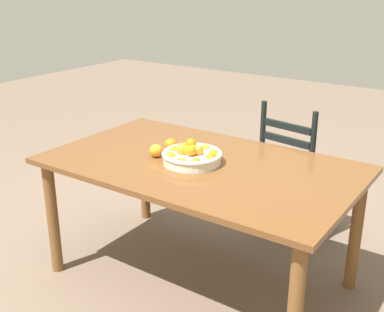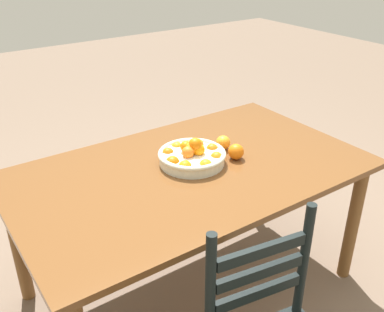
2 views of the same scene
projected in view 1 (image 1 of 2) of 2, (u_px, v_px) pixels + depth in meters
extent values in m
plane|color=#725E4D|center=(200.00, 277.00, 2.93)|extent=(12.00, 12.00, 0.00)
cube|color=brown|center=(200.00, 165.00, 2.68)|extent=(1.70, 1.01, 0.03)
cylinder|color=brown|center=(53.00, 218.00, 2.88)|extent=(0.07, 0.07, 0.71)
cylinder|color=brown|center=(145.00, 173.00, 3.54)|extent=(0.07, 0.07, 0.71)
cylinder|color=brown|center=(356.00, 232.00, 2.72)|extent=(0.07, 0.07, 0.71)
cube|color=black|center=(299.00, 172.00, 3.35)|extent=(0.50, 0.50, 0.03)
cylinder|color=black|center=(335.00, 201.00, 3.43)|extent=(0.04, 0.04, 0.42)
cylinder|color=black|center=(289.00, 186.00, 3.68)|extent=(0.04, 0.04, 0.42)
cylinder|color=black|center=(306.00, 220.00, 3.17)|extent=(0.04, 0.04, 0.42)
cylinder|color=black|center=(259.00, 202.00, 3.42)|extent=(0.04, 0.04, 0.42)
cylinder|color=black|center=(312.00, 150.00, 3.01)|extent=(0.04, 0.04, 0.49)
cylinder|color=black|center=(262.00, 137.00, 3.25)|extent=(0.04, 0.04, 0.49)
cube|color=black|center=(286.00, 154.00, 3.15)|extent=(0.34, 0.08, 0.04)
cube|color=black|center=(287.00, 140.00, 3.12)|extent=(0.34, 0.08, 0.04)
cube|color=black|center=(288.00, 127.00, 3.09)|extent=(0.34, 0.08, 0.04)
cylinder|color=silver|center=(192.00, 158.00, 2.65)|extent=(0.32, 0.32, 0.05)
torus|color=silver|center=(192.00, 154.00, 2.64)|extent=(0.33, 0.33, 0.02)
sphere|color=orange|center=(212.00, 159.00, 2.59)|extent=(0.07, 0.07, 0.07)
sphere|color=orange|center=(214.00, 155.00, 2.66)|extent=(0.06, 0.06, 0.06)
sphere|color=orange|center=(205.00, 150.00, 2.74)|extent=(0.06, 0.06, 0.06)
sphere|color=orange|center=(188.00, 149.00, 2.76)|extent=(0.06, 0.06, 0.06)
sphere|color=orange|center=(174.00, 151.00, 2.71)|extent=(0.06, 0.06, 0.06)
sphere|color=orange|center=(170.00, 158.00, 2.62)|extent=(0.07, 0.07, 0.07)
sphere|color=orange|center=(181.00, 163.00, 2.55)|extent=(0.06, 0.06, 0.06)
sphere|color=orange|center=(196.00, 164.00, 2.54)|extent=(0.06, 0.06, 0.06)
sphere|color=orange|center=(191.00, 144.00, 2.64)|extent=(0.06, 0.06, 0.06)
sphere|color=orange|center=(190.00, 151.00, 2.63)|extent=(0.07, 0.07, 0.07)
sphere|color=orange|center=(191.00, 151.00, 2.60)|extent=(0.06, 0.06, 0.06)
sphere|color=orange|center=(192.00, 149.00, 2.63)|extent=(0.06, 0.06, 0.06)
sphere|color=orange|center=(182.00, 149.00, 2.64)|extent=(0.07, 0.07, 0.07)
sphere|color=orange|center=(190.00, 148.00, 2.67)|extent=(0.06, 0.06, 0.06)
sphere|color=orange|center=(198.00, 150.00, 2.63)|extent=(0.06, 0.06, 0.06)
sphere|color=orange|center=(171.00, 145.00, 2.82)|extent=(0.08, 0.08, 0.08)
sphere|color=orange|center=(156.00, 151.00, 2.74)|extent=(0.07, 0.07, 0.07)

